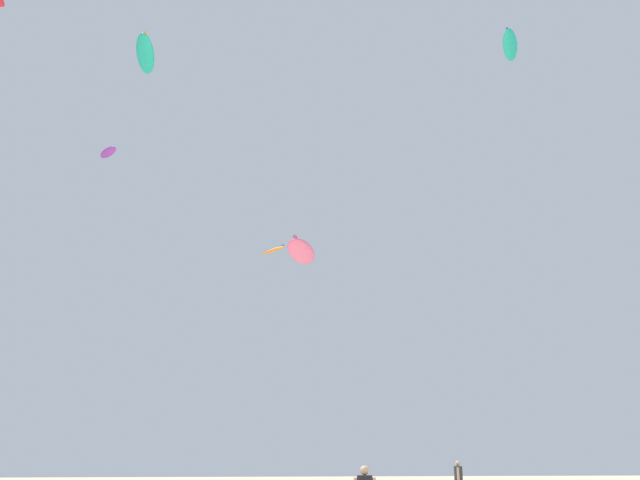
{
  "coord_description": "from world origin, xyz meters",
  "views": [
    {
      "loc": [
        -3.78,
        -12.55,
        1.75
      ],
      "look_at": [
        0.0,
        16.92,
        11.11
      ],
      "focal_mm": 38.98,
      "sensor_mm": 36.0,
      "label": 1
    }
  ],
  "objects_px": {
    "person_midground": "(458,477)",
    "kite_aloft_2": "(301,252)",
    "kite_aloft_5": "(510,45)",
    "kite_aloft_1": "(273,250)",
    "kite_aloft_3": "(145,54)",
    "kite_aloft_0": "(108,152)"
  },
  "relations": [
    {
      "from": "kite_aloft_2",
      "to": "kite_aloft_5",
      "type": "distance_m",
      "value": 20.27
    },
    {
      "from": "kite_aloft_5",
      "to": "kite_aloft_3",
      "type": "bearing_deg",
      "value": 173.68
    },
    {
      "from": "kite_aloft_2",
      "to": "kite_aloft_5",
      "type": "relative_size",
      "value": 1.19
    },
    {
      "from": "kite_aloft_2",
      "to": "kite_aloft_5",
      "type": "height_order",
      "value": "kite_aloft_5"
    },
    {
      "from": "kite_aloft_2",
      "to": "kite_aloft_3",
      "type": "relative_size",
      "value": 0.96
    },
    {
      "from": "kite_aloft_1",
      "to": "kite_aloft_3",
      "type": "bearing_deg",
      "value": -148.82
    },
    {
      "from": "kite_aloft_1",
      "to": "kite_aloft_2",
      "type": "bearing_deg",
      "value": -86.04
    },
    {
      "from": "person_midground",
      "to": "kite_aloft_2",
      "type": "distance_m",
      "value": 12.62
    },
    {
      "from": "kite_aloft_5",
      "to": "kite_aloft_2",
      "type": "bearing_deg",
      "value": -166.21
    },
    {
      "from": "person_midground",
      "to": "kite_aloft_5",
      "type": "height_order",
      "value": "kite_aloft_5"
    },
    {
      "from": "person_midground",
      "to": "kite_aloft_0",
      "type": "bearing_deg",
      "value": -21.66
    },
    {
      "from": "kite_aloft_0",
      "to": "kite_aloft_5",
      "type": "xyz_separation_m",
      "value": [
        26.18,
        -12.87,
        2.98
      ]
    },
    {
      "from": "kite_aloft_2",
      "to": "person_midground",
      "type": "bearing_deg",
      "value": -11.93
    },
    {
      "from": "kite_aloft_2",
      "to": "kite_aloft_3",
      "type": "bearing_deg",
      "value": 147.9
    },
    {
      "from": "person_midground",
      "to": "kite_aloft_2",
      "type": "bearing_deg",
      "value": 8.13
    },
    {
      "from": "person_midground",
      "to": "kite_aloft_0",
      "type": "relative_size",
      "value": 0.7
    },
    {
      "from": "kite_aloft_1",
      "to": "kite_aloft_2",
      "type": "distance_m",
      "value": 11.38
    },
    {
      "from": "kite_aloft_2",
      "to": "kite_aloft_1",
      "type": "bearing_deg",
      "value": 93.96
    },
    {
      "from": "kite_aloft_2",
      "to": "kite_aloft_3",
      "type": "xyz_separation_m",
      "value": [
        -9.19,
        5.76,
        14.02
      ]
    },
    {
      "from": "kite_aloft_3",
      "to": "kite_aloft_5",
      "type": "distance_m",
      "value": 22.66
    },
    {
      "from": "person_midground",
      "to": "kite_aloft_3",
      "type": "relative_size",
      "value": 0.36
    },
    {
      "from": "kite_aloft_2",
      "to": "kite_aloft_5",
      "type": "xyz_separation_m",
      "value": [
        13.32,
        3.27,
        14.92
      ]
    }
  ]
}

